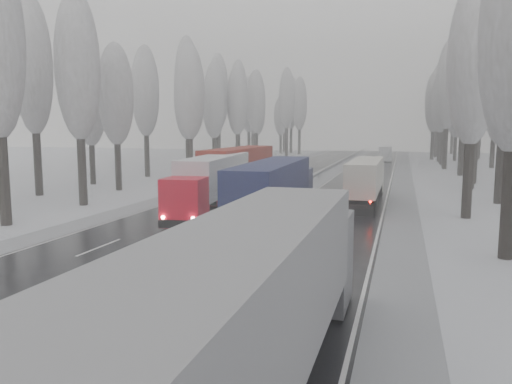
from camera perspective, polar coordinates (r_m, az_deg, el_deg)
The scene contains 52 objects.
ground at distance 15.86m, azimuth -26.13°, elevation -16.96°, with size 260.00×260.00×0.00m, color silver.
carriageway_right at distance 41.28m, azimuth 9.51°, elevation -1.57°, with size 7.50×200.00×0.03m, color black.
carriageway_left at distance 43.76m, azimuth -4.27°, elevation -0.98°, with size 7.50×200.00×0.03m, color black.
median_slush at distance 42.21m, azimuth 2.41°, elevation -1.27°, with size 3.00×200.00×0.04m, color #94979B.
shoulder_right at distance 41.00m, azimuth 16.39°, elevation -1.82°, with size 2.40×200.00×0.04m, color #94979B.
shoulder_left at distance 45.73m, azimuth -10.09°, elevation -0.71°, with size 2.40×200.00×0.04m, color #94979B.
median_guardrail at distance 42.12m, azimuth 2.41°, elevation -0.50°, with size 0.12×200.00×0.76m.
tree_18 at distance 38.06m, azimuth 23.66°, elevation 13.33°, with size 3.60×3.60×16.58m.
tree_20 at distance 46.50m, azimuth 26.58°, elevation 11.28°, with size 3.60×3.60×15.71m.
tree_22 at distance 56.68m, azimuth 23.83°, elevation 10.68°, with size 3.60×3.60×15.86m.
tree_24 at distance 62.41m, azimuth 24.15°, elevation 13.01°, with size 3.60×3.60×20.49m.
tree_26 at distance 72.41m, azimuth 22.74°, elevation 11.34°, with size 3.60×3.60×18.78m.
tree_28 at distance 82.95m, azimuth 21.09°, elevation 11.21°, with size 3.60×3.60×19.62m.
tree_29 at distance 87.70m, azimuth 25.73°, elevation 10.11°, with size 3.60×3.60×18.11m.
tree_30 at distance 92.59m, azimuth 20.71°, elevation 10.07°, with size 3.60×3.60×17.86m.
tree_31 at distance 97.18m, azimuth 24.08°, elevation 10.03°, with size 3.60×3.60×18.58m.
tree_32 at distance 100.06m, azimuth 20.43°, elevation 9.65°, with size 3.60×3.60×17.33m.
tree_33 at distance 104.22m, azimuth 21.96°, elevation 8.42°, with size 3.60×3.60×14.33m.
tree_34 at distance 107.10m, azimuth 19.68°, elevation 9.60°, with size 3.60×3.60×17.63m.
tree_35 at distance 111.96m, azimuth 24.35°, elevation 9.47°, with size 3.60×3.60×18.25m.
tree_36 at distance 117.07m, azimuth 20.09°, elevation 10.17°, with size 3.60×3.60×20.23m.
tree_37 at distance 121.55m, azimuth 23.25°, elevation 8.74°, with size 3.60×3.60×16.37m.
tree_38 at distance 127.64m, azimuth 20.54°, elevation 9.23°, with size 3.60×3.60×17.97m.
tree_39 at distance 131.80m, azimuth 21.63°, elevation 8.61°, with size 3.60×3.60×16.19m.
tree_58 at distance 43.44m, azimuth -19.72°, elevation 13.22°, with size 3.60×3.60×17.21m.
tree_59 at distance 51.35m, azimuth -24.18°, elevation 12.89°, with size 3.60×3.60×18.41m.
tree_60 at distance 52.75m, azimuth -15.74°, elevation 10.61°, with size 3.60×3.60×14.84m.
tree_61 at distance 59.22m, azimuth -18.45°, elevation 9.56°, with size 3.60×3.60×13.95m.
tree_62 at distance 59.45m, azimuth -7.62°, elevation 11.15°, with size 3.60×3.60×16.04m.
tree_63 at distance 66.56m, azimuth -12.55°, elevation 11.09°, with size 3.60×3.60×16.88m.
tree_64 at distance 69.37m, azimuth -7.86°, elevation 10.26°, with size 3.60×3.60×15.42m.
tree_65 at distance 73.92m, azimuth -7.90°, elevation 12.09°, with size 3.60×3.60×19.48m.
tree_66 at distance 78.21m, azimuth -4.86°, elevation 9.87°, with size 3.60×3.60×15.23m.
tree_67 at distance 82.49m, azimuth -4.76°, elevation 10.57°, with size 3.60×3.60×17.09m.
tree_68 at distance 84.07m, azimuth -2.15°, elevation 10.34°, with size 3.60×3.60×16.65m.
tree_69 at distance 89.56m, azimuth -4.32°, elevation 11.23°, with size 3.60×3.60×19.35m.
tree_70 at distance 93.62m, azimuth -0.01°, elevation 10.21°, with size 3.60×3.60×17.09m.
tree_71 at distance 98.94m, azimuth -2.04°, elevation 10.97°, with size 3.60×3.60×19.61m.
tree_72 at distance 103.26m, azimuth 0.06°, elevation 9.23°, with size 3.60×3.60×15.11m.
tree_73 at distance 107.97m, azimuth -0.82°, elevation 9.86°, with size 3.60×3.60×17.22m.
tree_74 at distance 112.85m, azimuth 3.54°, elevation 10.54°, with size 3.60×3.60×19.68m.
tree_75 at distance 119.01m, azimuth -0.38°, elevation 10.05°, with size 3.60×3.60×18.60m.
tree_76 at distance 121.77m, azimuth 5.02°, elevation 9.95°, with size 3.60×3.60×18.55m.
tree_77 at distance 126.80m, azimuth 2.85°, elevation 8.64°, with size 3.60×3.60×14.32m.
tree_78 at distance 128.97m, azimuth 4.05°, elevation 10.09°, with size 3.60×3.60×19.55m.
tree_79 at distance 133.41m, azimuth 3.24°, elevation 9.33°, with size 3.60×3.60×17.07m.
truck_grey_tarp at distance 11.32m, azimuth 0.10°, elevation -12.18°, with size 2.77×17.04×4.36m.
truck_blue_box at distance 32.10m, azimuth 2.29°, elevation 0.42°, with size 3.18×16.56×4.23m.
truck_cream_box at distance 43.19m, azimuth 12.51°, elevation 1.63°, with size 2.36×14.53×3.72m.
box_truck_distant at distance 98.69m, azimuth 14.54°, elevation 4.26°, with size 2.64×7.71×2.85m.
truck_red_white at distance 38.34m, azimuth -5.01°, elevation 1.46°, with size 4.24×16.36×4.16m.
truck_red_red at distance 47.28m, azimuth -2.42°, elevation 2.78°, with size 3.15×17.34×4.43m.
Camera 1 is at (10.05, -10.51, 6.32)m, focal length 35.00 mm.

